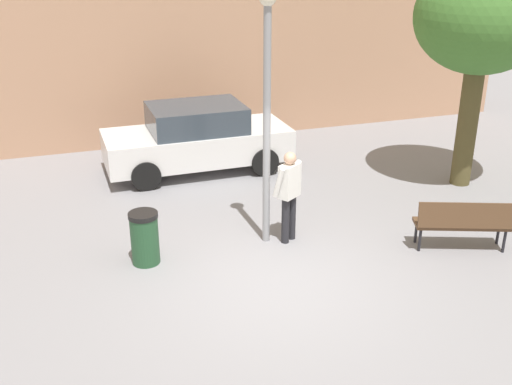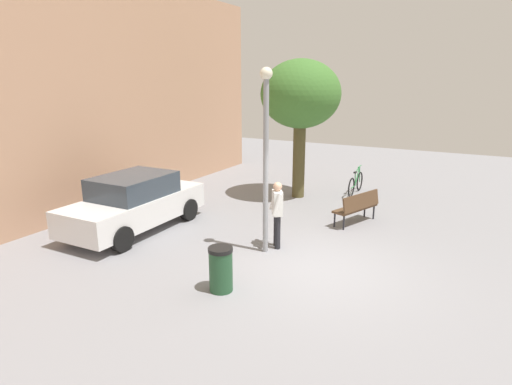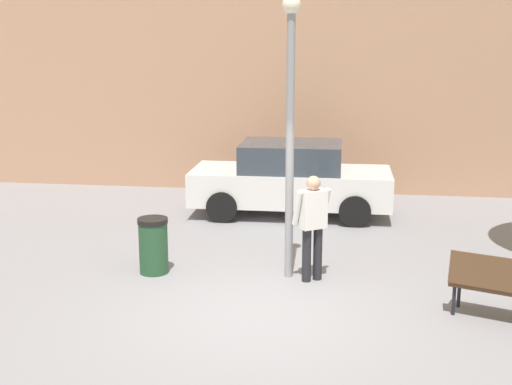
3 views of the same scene
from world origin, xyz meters
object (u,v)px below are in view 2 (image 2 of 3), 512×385
object	(u,v)px
bicycle_green	(356,184)
parked_car_white	(135,203)
person_by_lamppost	(277,210)
plaza_tree	(301,96)
lamppost	(266,147)
park_bench	(358,206)
trash_bin	(221,269)

from	to	relation	value
bicycle_green	parked_car_white	size ratio (longest dim) A/B	0.43
person_by_lamppost	plaza_tree	distance (m)	5.44
lamppost	park_bench	distance (m)	3.95
lamppost	parked_car_white	xyz separation A→B (m)	(-0.32, 3.88, -1.79)
park_bench	parked_car_white	distance (m)	6.29
lamppost	parked_car_white	world-z (taller)	lamppost
lamppost	parked_car_white	distance (m)	4.29
lamppost	park_bench	size ratio (longest dim) A/B	2.60
lamppost	parked_car_white	bearing A→B (deg)	94.65
park_bench	trash_bin	world-z (taller)	park_bench
lamppost	park_bench	xyz separation A→B (m)	(3.09, -1.40, -2.02)
plaza_tree	trash_bin	xyz separation A→B (m)	(-7.15, -1.37, -3.06)
bicycle_green	parked_car_white	bearing A→B (deg)	146.89
person_by_lamppost	trash_bin	xyz separation A→B (m)	(-2.55, -0.00, -0.51)
bicycle_green	trash_bin	world-z (taller)	bicycle_green
trash_bin	bicycle_green	bearing A→B (deg)	-2.17
person_by_lamppost	lamppost	bearing A→B (deg)	161.36
trash_bin	park_bench	bearing A→B (deg)	-13.62
plaza_tree	parked_car_white	size ratio (longest dim) A/B	1.12
park_bench	plaza_tree	xyz separation A→B (m)	(1.89, 2.65, 2.97)
parked_car_white	trash_bin	distance (m)	4.43
trash_bin	person_by_lamppost	bearing A→B (deg)	0.07
person_by_lamppost	plaza_tree	size ratio (longest dim) A/B	0.35
parked_car_white	trash_bin	xyz separation A→B (m)	(-1.85, -4.01, -0.32)
person_by_lamppost	parked_car_white	bearing A→B (deg)	99.79
lamppost	plaza_tree	distance (m)	5.22
plaza_tree	park_bench	bearing A→B (deg)	-125.56
lamppost	plaza_tree	bearing A→B (deg)	14.02
parked_car_white	park_bench	bearing A→B (deg)	-57.24
plaza_tree	bicycle_green	bearing A→B (deg)	-51.38
plaza_tree	trash_bin	distance (m)	7.90
park_bench	bicycle_green	xyz separation A→B (m)	(3.25, 0.95, -0.16)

